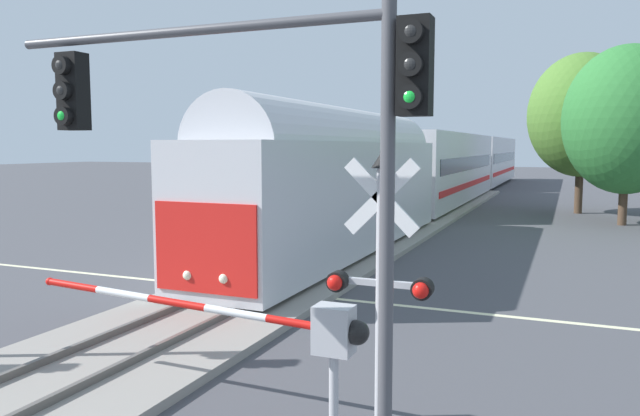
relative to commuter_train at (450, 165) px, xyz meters
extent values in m
plane|color=#47474C|center=(0.00, -28.06, -2.73)|extent=(220.00, 220.00, 0.00)
cube|color=beige|center=(0.00, -28.06, -2.73)|extent=(44.00, 0.20, 0.01)
cube|color=gray|center=(0.00, -28.06, -2.64)|extent=(4.40, 80.00, 0.18)
cube|color=#56514C|center=(-0.72, -28.06, -2.48)|extent=(0.10, 80.00, 0.14)
cube|color=#56514C|center=(0.71, -28.06, -2.48)|extent=(0.10, 80.00, 0.14)
cube|color=silver|center=(0.00, -21.93, -0.46)|extent=(3.00, 18.00, 3.90)
cube|color=red|center=(0.00, -30.95, -1.05)|extent=(2.76, 0.08, 2.15)
cylinder|color=silver|center=(0.00, -21.93, 1.37)|extent=(2.76, 16.20, 2.76)
sphere|color=#F4F2CC|center=(-0.50, -30.96, -1.73)|extent=(0.24, 0.24, 0.24)
sphere|color=#F4F2CC|center=(0.50, -30.96, -1.73)|extent=(0.24, 0.24, 0.24)
cube|color=silver|center=(0.00, -0.49, -0.11)|extent=(3.00, 23.07, 4.60)
cube|color=black|center=(1.51, -0.49, 0.19)|extent=(0.04, 20.76, 0.90)
cube|color=red|center=(1.52, -0.49, -1.26)|extent=(0.04, 21.22, 0.36)
cube|color=silver|center=(0.00, 23.47, -0.11)|extent=(3.00, 23.07, 4.60)
cube|color=black|center=(1.51, 23.47, 0.19)|extent=(0.04, 20.76, 0.90)
cube|color=red|center=(1.52, 23.47, -1.26)|extent=(0.04, 21.22, 0.36)
cylinder|color=#B7B7BC|center=(4.80, -35.00, -2.18)|extent=(0.14, 0.14, 1.10)
cube|color=#B7B7BC|center=(4.80, -35.00, -1.28)|extent=(0.56, 0.40, 0.70)
sphere|color=black|center=(5.15, -35.00, -1.28)|extent=(0.36, 0.36, 0.36)
cylinder|color=red|center=(4.27, -35.00, -1.26)|extent=(1.08, 0.12, 0.17)
cylinder|color=white|center=(3.19, -35.00, -1.21)|extent=(1.08, 0.12, 0.17)
cylinder|color=red|center=(2.11, -35.00, -1.16)|extent=(1.08, 0.12, 0.17)
cylinder|color=white|center=(1.03, -35.00, -1.11)|extent=(1.08, 0.12, 0.17)
cylinder|color=red|center=(-0.05, -35.00, -1.07)|extent=(1.08, 0.12, 0.17)
sphere|color=red|center=(-0.59, -35.00, -1.04)|extent=(0.14, 0.14, 0.14)
cylinder|color=#B2B2B7|center=(5.70, -35.68, -0.83)|extent=(0.14, 0.14, 3.79)
cube|color=white|center=(5.70, -35.70, 0.71)|extent=(0.98, 0.05, 0.98)
cube|color=white|center=(5.70, -35.70, 0.71)|extent=(0.98, 0.05, 0.98)
cube|color=#B2B2B7|center=(5.70, -35.68, -0.38)|extent=(1.10, 0.08, 0.08)
cylinder|color=black|center=(5.15, -35.78, -0.38)|extent=(0.26, 0.18, 0.26)
cylinder|color=black|center=(6.25, -35.78, -0.38)|extent=(0.26, 0.18, 0.26)
sphere|color=red|center=(5.15, -35.88, -0.38)|extent=(0.20, 0.20, 0.20)
sphere|color=red|center=(6.25, -35.88, -0.38)|extent=(0.20, 0.20, 0.20)
cone|color=black|center=(5.70, -35.68, 1.18)|extent=(0.28, 0.28, 0.22)
cylinder|color=#B7B7BC|center=(-4.81, -21.12, -2.18)|extent=(0.14, 0.14, 1.10)
cube|color=#B7B7BC|center=(-4.81, -21.12, -1.28)|extent=(0.56, 0.40, 0.70)
sphere|color=black|center=(-5.16, -21.12, -1.28)|extent=(0.36, 0.36, 0.36)
cylinder|color=red|center=(-4.28, -21.12, -1.24)|extent=(1.07, 0.12, 0.20)
cylinder|color=white|center=(-3.22, -21.12, -1.15)|extent=(1.07, 0.12, 0.20)
cylinder|color=red|center=(-2.15, -21.12, -1.07)|extent=(1.07, 0.12, 0.20)
cylinder|color=white|center=(-1.09, -21.12, -0.98)|extent=(1.07, 0.12, 0.20)
cylinder|color=red|center=(-0.03, -21.12, -0.90)|extent=(1.07, 0.12, 0.20)
sphere|color=red|center=(0.51, -21.12, -0.86)|extent=(0.14, 0.14, 0.14)
cylinder|color=#4C4C51|center=(6.07, -36.71, 0.11)|extent=(0.16, 0.16, 5.68)
cube|color=black|center=(6.35, -36.71, 2.15)|extent=(0.34, 0.26, 1.00)
sphere|color=#262626|center=(6.35, -36.86, 2.47)|extent=(0.20, 0.20, 0.20)
cylinder|color=black|center=(6.35, -36.89, 2.47)|extent=(0.24, 0.10, 0.24)
sphere|color=#262626|center=(6.35, -36.86, 2.15)|extent=(0.20, 0.20, 0.20)
cylinder|color=black|center=(6.35, -36.89, 2.15)|extent=(0.24, 0.10, 0.24)
sphere|color=green|center=(6.35, -36.86, 1.83)|extent=(0.20, 0.20, 0.20)
cylinder|color=black|center=(6.35, -36.89, 1.83)|extent=(0.24, 0.10, 0.24)
cylinder|color=#4C4C51|center=(3.55, -36.71, 2.70)|extent=(5.02, 0.12, 0.12)
cube|color=black|center=(1.80, -36.71, 2.05)|extent=(0.34, 0.26, 1.00)
sphere|color=#262626|center=(1.80, -36.86, 2.37)|extent=(0.20, 0.20, 0.20)
cylinder|color=black|center=(1.80, -36.89, 2.37)|extent=(0.24, 0.10, 0.24)
sphere|color=#262626|center=(1.80, -36.86, 2.05)|extent=(0.20, 0.20, 0.20)
cylinder|color=black|center=(1.80, -36.89, 2.05)|extent=(0.24, 0.10, 0.24)
sphere|color=green|center=(1.80, -36.86, 1.73)|extent=(0.20, 0.20, 0.20)
cylinder|color=black|center=(1.80, -36.89, 1.73)|extent=(0.24, 0.10, 0.24)
cylinder|color=#4C3828|center=(8.37, -3.03, -1.16)|extent=(0.46, 0.46, 3.14)
ellipsoid|color=#4C7A2D|center=(8.37, -3.03, 3.18)|extent=(6.29, 6.29, 7.39)
cylinder|color=#4C3828|center=(10.42, -8.15, -1.45)|extent=(0.44, 0.44, 2.56)
ellipsoid|color=#2D7533|center=(10.42, -8.15, 2.67)|extent=(6.30, 6.30, 7.58)
camera|label=1|loc=(7.86, -42.91, 1.34)|focal=34.07mm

